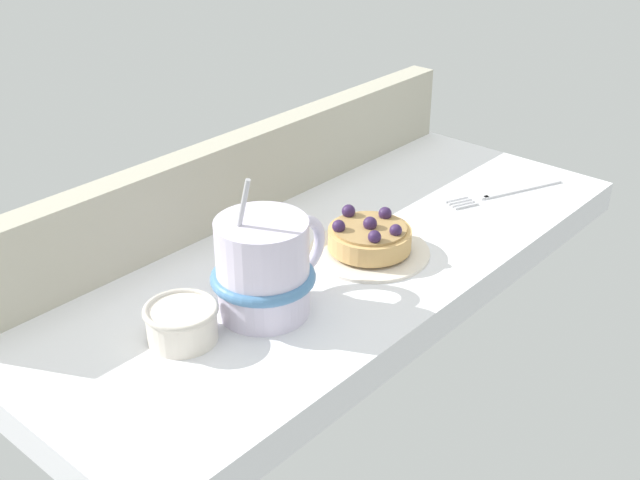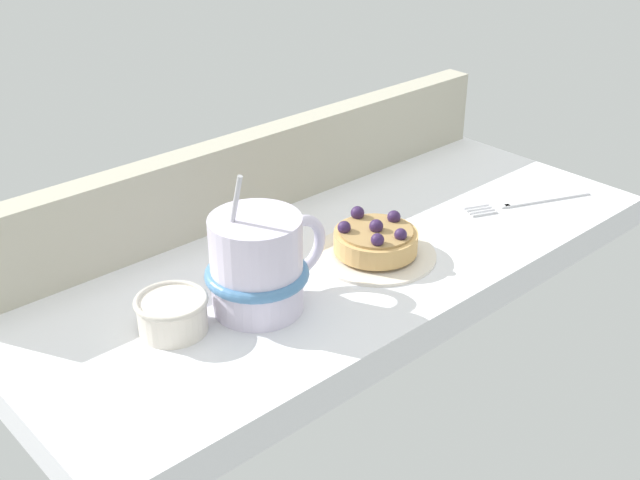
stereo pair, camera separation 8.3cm
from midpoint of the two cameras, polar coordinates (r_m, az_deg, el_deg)
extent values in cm
cube|color=white|center=(92.28, 3.85, -1.85)|extent=(77.95, 32.74, 3.87)
cube|color=#B2AD99|center=(98.70, -2.11, 4.81)|extent=(76.40, 3.51, 10.08)
cylinder|color=silver|center=(90.41, 6.57, -0.99)|extent=(13.68, 13.68, 0.73)
cylinder|color=silver|center=(90.50, 6.56, -1.09)|extent=(7.53, 7.53, 0.37)
cylinder|color=tan|center=(89.70, 6.62, -0.16)|extent=(9.37, 9.37, 2.24)
cylinder|color=#AB854F|center=(89.11, 6.66, 0.56)|extent=(8.25, 8.25, 0.30)
sphere|color=#331E47|center=(88.84, 6.68, 0.90)|extent=(1.57, 1.57, 1.57)
sphere|color=#331E47|center=(91.26, 7.86, 1.56)|extent=(1.53, 1.53, 1.53)
sphere|color=#331E47|center=(91.39, 5.40, 1.80)|extent=(1.58, 1.58, 1.58)
sphere|color=#331E47|center=(88.33, 4.42, 0.82)|extent=(1.49, 1.49, 1.49)
sphere|color=#331E47|center=(85.84, 6.77, -0.11)|extent=(1.45, 1.45, 1.45)
sphere|color=#331E47|center=(87.57, 8.45, 0.31)|extent=(1.40, 1.40, 1.40)
cylinder|color=silver|center=(78.29, -1.49, -1.82)|extent=(9.10, 9.10, 10.02)
torus|color=#4C7FB2|center=(78.80, -1.48, -2.46)|extent=(10.35, 10.35, 1.20)
torus|color=silver|center=(81.52, 1.45, -0.52)|extent=(6.78, 1.17, 6.78)
cylinder|color=#B7B7BC|center=(74.81, -2.95, 2.03)|extent=(1.07, 2.38, 7.52)
cube|color=silver|center=(107.97, 17.96, 2.76)|extent=(11.59, 5.46, 0.60)
cube|color=silver|center=(104.57, 15.23, 2.33)|extent=(1.32, 0.99, 0.60)
cube|color=silver|center=(103.57, 13.28, 2.33)|extent=(3.31, 1.59, 0.60)
cube|color=silver|center=(103.02, 13.49, 2.16)|extent=(3.31, 1.59, 0.60)
cube|color=silver|center=(102.47, 13.70, 1.99)|extent=(3.31, 1.59, 0.60)
cube|color=silver|center=(101.93, 13.91, 1.81)|extent=(3.31, 1.59, 0.60)
cylinder|color=silver|center=(77.31, -7.40, -5.42)|extent=(6.63, 6.63, 3.33)
torus|color=beige|center=(76.41, -7.47, -4.38)|extent=(7.09, 7.09, 0.60)
camera|label=1|loc=(0.04, -87.14, 1.53)|focal=45.19mm
camera|label=2|loc=(0.04, 92.86, -1.53)|focal=45.19mm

